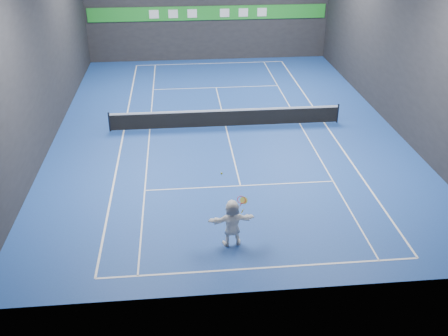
{
  "coord_description": "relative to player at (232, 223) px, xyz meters",
  "views": [
    {
      "loc": [
        -2.51,
        -24.85,
        10.95
      ],
      "look_at": [
        -0.82,
        -7.48,
        1.5
      ],
      "focal_mm": 40.0,
      "sensor_mm": 36.0,
      "label": 1
    }
  ],
  "objects": [
    {
      "name": "ground",
      "position": [
        0.82,
        10.45,
        -0.91
      ],
      "size": [
        26.0,
        26.0,
        0.0
      ],
      "primitive_type": "plane",
      "color": "#1A3E93",
      "rests_on": "ground"
    },
    {
      "name": "wall_front",
      "position": [
        0.82,
        -2.55,
        3.59
      ],
      "size": [
        18.0,
        0.1,
        9.0
      ],
      "primitive_type": "cube",
      "color": "black",
      "rests_on": "ground"
    },
    {
      "name": "wall_left",
      "position": [
        -8.18,
        10.45,
        3.59
      ],
      "size": [
        0.1,
        26.0,
        9.0
      ],
      "primitive_type": "cube",
      "color": "black",
      "rests_on": "ground"
    },
    {
      "name": "wall_right",
      "position": [
        9.82,
        10.45,
        3.59
      ],
      "size": [
        0.1,
        26.0,
        9.0
      ],
      "primitive_type": "cube",
      "color": "black",
      "rests_on": "ground"
    },
    {
      "name": "baseline_near",
      "position": [
        0.82,
        -1.44,
        -0.9
      ],
      "size": [
        10.98,
        0.08,
        0.01
      ],
      "primitive_type": "cube",
      "color": "white",
      "rests_on": "ground"
    },
    {
      "name": "baseline_far",
      "position": [
        0.82,
        22.34,
        -0.9
      ],
      "size": [
        10.98,
        0.08,
        0.01
      ],
      "primitive_type": "cube",
      "color": "white",
      "rests_on": "ground"
    },
    {
      "name": "sideline_doubles_left",
      "position": [
        -4.67,
        10.45,
        -0.9
      ],
      "size": [
        0.08,
        23.78,
        0.01
      ],
      "primitive_type": "cube",
      "color": "white",
      "rests_on": "ground"
    },
    {
      "name": "sideline_doubles_right",
      "position": [
        6.31,
        10.45,
        -0.9
      ],
      "size": [
        0.08,
        23.78,
        0.01
      ],
      "primitive_type": "cube",
      "color": "white",
      "rests_on": "ground"
    },
    {
      "name": "sideline_singles_left",
      "position": [
        -3.29,
        10.45,
        -0.9
      ],
      "size": [
        0.06,
        23.78,
        0.01
      ],
      "primitive_type": "cube",
      "color": "white",
      "rests_on": "ground"
    },
    {
      "name": "sideline_singles_right",
      "position": [
        4.93,
        10.45,
        -0.9
      ],
      "size": [
        0.06,
        23.78,
        0.01
      ],
      "primitive_type": "cube",
      "color": "white",
      "rests_on": "ground"
    },
    {
      "name": "service_line_near",
      "position": [
        0.82,
        4.05,
        -0.9
      ],
      "size": [
        8.23,
        0.06,
        0.01
      ],
      "primitive_type": "cube",
      "color": "white",
      "rests_on": "ground"
    },
    {
      "name": "service_line_far",
      "position": [
        0.82,
        16.85,
        -0.9
      ],
      "size": [
        8.23,
        0.06,
        0.01
      ],
      "primitive_type": "cube",
      "color": "white",
      "rests_on": "ground"
    },
    {
      "name": "center_service_line",
      "position": [
        0.82,
        10.45,
        -0.9
      ],
      "size": [
        0.06,
        12.8,
        0.01
      ],
      "primitive_type": "cube",
      "color": "white",
      "rests_on": "ground"
    },
    {
      "name": "player",
      "position": [
        0.0,
        0.0,
        0.0
      ],
      "size": [
        1.72,
        0.68,
        1.81
      ],
      "primitive_type": "imported",
      "rotation": [
        0.0,
        0.0,
        3.23
      ],
      "color": "white",
      "rests_on": "ground"
    },
    {
      "name": "tennis_ball",
      "position": [
        -0.36,
        0.07,
        1.97
      ],
      "size": [
        0.07,
        0.07,
        0.07
      ],
      "primitive_type": "sphere",
      "color": "#D1E626",
      "rests_on": "player"
    },
    {
      "name": "tennis_net",
      "position": [
        0.82,
        10.45,
        -0.37
      ],
      "size": [
        12.5,
        0.1,
        1.07
      ],
      "color": "black",
      "rests_on": "ground"
    },
    {
      "name": "sponsor_banner",
      "position": [
        0.82,
        23.39,
        2.59
      ],
      "size": [
        17.64,
        0.11,
        1.0
      ],
      "color": "#209329",
      "rests_on": "wall_back"
    },
    {
      "name": "tennis_racket",
      "position": [
        0.33,
        0.05,
        0.84
      ],
      "size": [
        0.49,
        0.38,
        0.7
      ],
      "color": "red",
      "rests_on": "player"
    }
  ]
}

